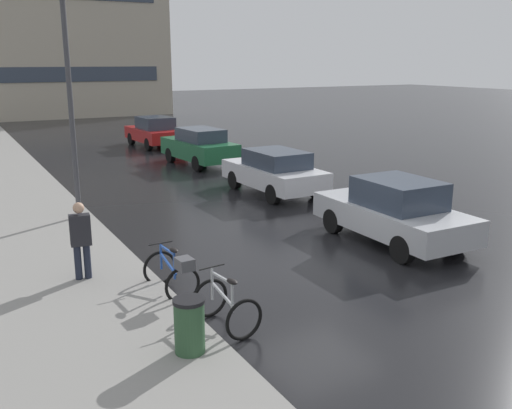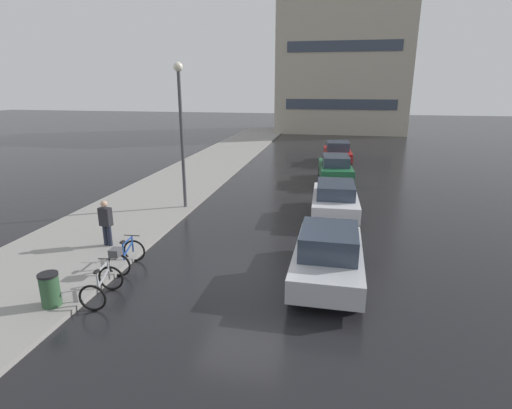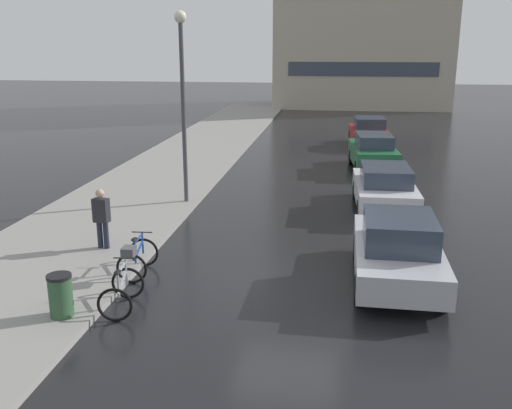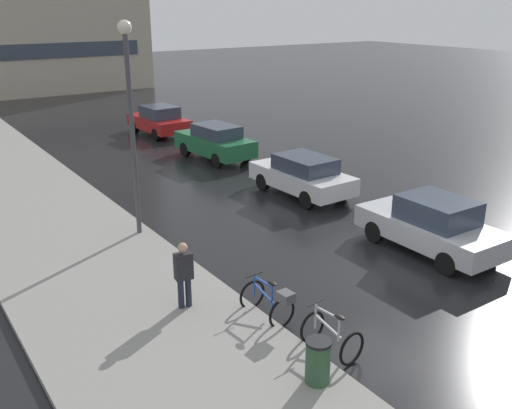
% 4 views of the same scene
% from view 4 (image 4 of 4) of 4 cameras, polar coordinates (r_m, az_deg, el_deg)
% --- Properties ---
extents(ground_plane, '(140.00, 140.00, 0.00)m').
position_cam_4_polar(ground_plane, '(15.26, 11.88, -7.03)').
color(ground_plane, black).
extents(sidewalk_kerb, '(4.80, 60.00, 0.14)m').
position_cam_4_polar(sidewalk_kerb, '(20.78, -21.09, -0.48)').
color(sidewalk_kerb, gray).
rests_on(sidewalk_kerb, ground).
extents(bicycle_nearest, '(0.83, 1.19, 0.97)m').
position_cam_4_polar(bicycle_nearest, '(11.86, 7.55, -12.87)').
color(bicycle_nearest, black).
rests_on(bicycle_nearest, ground).
extents(bicycle_second, '(0.78, 1.41, 0.98)m').
position_cam_4_polar(bicycle_second, '(12.77, 1.50, -9.62)').
color(bicycle_second, black).
rests_on(bicycle_second, ground).
extents(car_silver, '(1.95, 4.27, 1.62)m').
position_cam_4_polar(car_silver, '(16.84, 17.21, -1.97)').
color(car_silver, '#B2B5BA').
rests_on(car_silver, ground).
extents(car_white, '(1.95, 4.17, 1.49)m').
position_cam_4_polar(car_white, '(20.95, 4.69, 2.97)').
color(car_white, silver).
rests_on(car_white, ground).
extents(car_green, '(2.05, 4.25, 1.59)m').
position_cam_4_polar(car_green, '(25.91, -4.11, 6.30)').
color(car_green, '#1E6038').
rests_on(car_green, ground).
extents(car_red, '(2.06, 4.05, 1.55)m').
position_cam_4_polar(car_red, '(31.28, -9.67, 8.31)').
color(car_red, '#AD1919').
rests_on(car_red, ground).
extents(pedestrian, '(0.43, 0.29, 1.72)m').
position_cam_4_polar(pedestrian, '(12.99, -7.23, -6.89)').
color(pedestrian, '#1E2333').
rests_on(pedestrian, ground).
extents(streetlamp, '(0.39, 0.39, 6.29)m').
position_cam_4_polar(streetlamp, '(16.64, -12.47, 9.71)').
color(streetlamp, '#424247').
rests_on(streetlamp, ground).
extents(trash_bin, '(0.48, 0.48, 1.00)m').
position_cam_4_polar(trash_bin, '(10.83, 6.19, -15.60)').
color(trash_bin, '#2D5133').
rests_on(trash_bin, ground).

